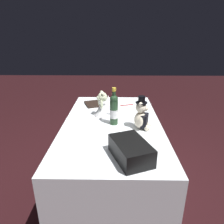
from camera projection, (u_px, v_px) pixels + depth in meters
name	position (u px, v px, depth m)	size (l,w,h in m)	color
ground_plane	(112.00, 188.00, 2.09)	(12.00, 12.00, 0.00)	black
reception_table	(112.00, 157.00, 1.96)	(1.54, 0.86, 0.74)	white
teddy_bear_groom	(142.00, 116.00, 1.68)	(0.15, 0.15, 0.28)	beige
teddy_bear_bride	(104.00, 105.00, 1.94)	(0.18, 0.22, 0.24)	white
champagne_bottle	(114.00, 109.00, 1.74)	(0.07, 0.07, 0.33)	#223F25
signing_pen	(127.00, 105.00, 2.25)	(0.06, 0.15, 0.01)	maroon
gift_case_black	(131.00, 150.00, 1.28)	(0.36, 0.29, 0.12)	black
guestbook	(98.00, 103.00, 2.29)	(0.21, 0.28, 0.02)	black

